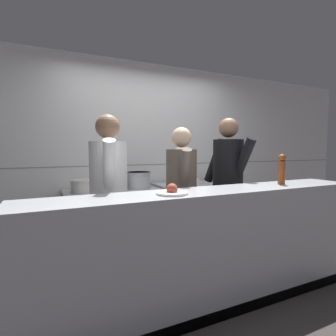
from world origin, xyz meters
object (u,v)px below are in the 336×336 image
Objects in this scene: chef_head_cook at (109,195)px; plated_dish_main at (172,192)px; oven_range at (114,224)px; stock_pot at (83,186)px; sauce_pot at (115,181)px; chef_line at (228,183)px; mixing_bowl_steel at (198,180)px; chef_sous at (181,194)px; pepper_mill at (282,168)px; chefs_knife at (180,185)px; braising_pot at (139,180)px.

plated_dish_main is at bearing -49.73° from chef_head_cook.
stock_pot reaches higher than oven_range.
plated_dish_main is at bearing -84.36° from oven_range.
chef_line reaches higher than sauce_pot.
stock_pot is at bearing -176.72° from mixing_bowl_steel.
chef_sous is at bearing -52.70° from oven_range.
mixing_bowl_steel is 0.72× the size of pepper_mill.
pepper_mill is (0.13, -1.39, 0.26)m from mixing_bowl_steel.
stock_pot is at bearing 161.23° from chef_sous.
stock_pot is 2.19m from pepper_mill.
pepper_mill is 1.71m from chef_head_cook.
chefs_knife is 0.67m from chef_line.
chef_head_cook is 0.79m from chef_sous.
chefs_knife is at bearing 109.67° from chef_line.
mixing_bowl_steel is 1.42m from pepper_mill.
sauce_pot is 0.17× the size of chef_head_cook.
chef_line is at bearing -22.34° from stock_pot.
stock_pot is 1.71m from chef_line.
plated_dish_main is 0.15× the size of chef_line.
oven_range is 0.95m from chef_head_cook.
chef_line is at bearing -29.59° from oven_range.
braising_pot is 0.91m from mixing_bowl_steel.
chef_line is (-0.16, 0.64, -0.22)m from pepper_mill.
braising_pot is 0.56m from chefs_knife.
oven_range is at bearing 6.05° from stock_pot.
chef_head_cook reaches higher than plated_dish_main.
stock_pot is at bearing -175.19° from braising_pot.
chef_head_cook reaches higher than sauce_pot.
pepper_mill is 1.05m from chef_sous.
plated_dish_main is 0.16× the size of chef_sous.
stock_pot is at bearing -173.95° from oven_range.
chef_head_cook is (0.15, -0.74, -0.01)m from stock_pot.
pepper_mill reaches higher than sauce_pot.
chef_sous reaches higher than sauce_pot.
braising_pot is 0.18× the size of chef_line.
pepper_mill is at bearing -17.75° from chef_sous.
braising_pot is 0.76× the size of chefs_knife.
chefs_knife is (0.86, -0.09, -0.09)m from sauce_pot.
sauce_pot is (0.39, 0.01, 0.03)m from stock_pot.
chef_sous is (0.79, 0.03, -0.05)m from chef_head_cook.
braising_pot reaches higher than mixing_bowl_steel.
stock_pot is 1.63m from mixing_bowl_steel.
oven_range is at bearing 145.45° from chef_sous.
chef_line is at bearing -39.15° from braising_pot.
braising_pot is (0.34, 0.02, 0.55)m from oven_range.
stock_pot is 0.90× the size of braising_pot.
sauce_pot is 0.94× the size of braising_pot.
sauce_pot is 0.32m from braising_pot.
chef_sous is at bearing -131.02° from mixing_bowl_steel.
plated_dish_main is (0.14, -1.39, 0.61)m from oven_range.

